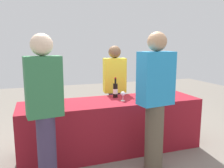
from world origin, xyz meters
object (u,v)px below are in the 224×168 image
Objects in this scene: wine_bottle_3 at (147,89)px; wine_glass_2 at (162,93)px; wine_bottle_0 at (60,94)px; guest_1 at (155,98)px; wine_bottle_2 at (140,90)px; wine_bottle_5 at (165,87)px; server_pouring at (115,88)px; wine_glass_1 at (149,95)px; guest_0 at (45,107)px; wine_bottle_1 at (115,90)px; ice_bucket at (43,97)px; wine_glass_0 at (123,94)px; wine_bottle_4 at (153,89)px.

wine_glass_2 is (0.10, -0.30, -0.01)m from wine_bottle_3.
wine_bottle_0 is 1.38m from guest_1.
wine_bottle_5 is (0.49, 0.05, 0.00)m from wine_bottle_2.
wine_bottle_3 is 0.19× the size of server_pouring.
wine_glass_1 is 0.08× the size of guest_0.
wine_bottle_1 is 0.41m from server_pouring.
guest_0 reaches higher than ice_bucket.
wine_bottle_3 is at bearing -2.34° from wine_bottle_0.
wine_bottle_2 is 1.48m from ice_bucket.
wine_bottle_5 is (0.35, 0.01, 0.00)m from wine_bottle_3.
guest_0 reaches higher than wine_bottle_0.
wine_glass_0 is 1.01× the size of wine_glass_2.
server_pouring reaches higher than wine_glass_0.
guest_1 is (-0.31, -0.83, 0.06)m from wine_bottle_3.
wine_bottle_4 is 0.26m from wine_bottle_5.
wine_glass_0 is (-0.49, -0.20, -0.01)m from wine_bottle_3.
wine_bottle_5 is 1.07m from guest_1.
wine_glass_1 is 0.08× the size of server_pouring.
guest_0 is (-1.63, -0.81, 0.05)m from wine_bottle_3.
wine_bottle_5 is 0.19× the size of guest_0.
ice_bucket is at bearing -179.96° from wine_bottle_3.
wine_bottle_2 reaches higher than wine_glass_0.
guest_1 is at bearing -73.79° from wine_glass_0.
wine_glass_1 is at bearing -145.89° from wine_bottle_5.
guest_1 reaches higher than guest_0.
wine_bottle_3 is (0.53, -0.05, -0.00)m from wine_bottle_1.
guest_0 reaches higher than wine_glass_1.
guest_0 reaches higher than wine_bottle_5.
wine_bottle_4 is at bearing 51.41° from wine_glass_1.
wine_glass_0 is at bearing -82.53° from wine_bottle_1.
wine_bottle_4 is at bearing 91.63° from wine_glass_2.
ice_bucket is at bearing 168.55° from wine_glass_1.
wine_bottle_0 is 1.38m from wine_bottle_3.
wine_glass_0 is 0.09× the size of server_pouring.
wine_bottle_5 is 2.31× the size of wine_glass_0.
wine_bottle_5 is 0.40m from wine_glass_2.
wine_bottle_5 is at bearing 15.03° from guest_0.
ice_bucket is (-1.97, -0.01, -0.01)m from wine_bottle_5.
ice_bucket is 0.14× the size of guest_1.
wine_bottle_0 is at bearing 13.49° from ice_bucket.
wine_bottle_3 is at bearing 0.04° from ice_bucket.
wine_glass_1 is at bearing -178.94° from wine_glass_2.
wine_bottle_1 is at bearing 172.21° from wine_bottle_4.
guest_0 is (-1.73, -0.77, 0.06)m from wine_bottle_4.
wine_glass_0 is 0.39m from wine_glass_1.
server_pouring is at bearing 119.69° from wine_bottle_2.
wine_glass_2 is (0.60, -0.10, -0.00)m from wine_glass_0.
wine_bottle_5 is (0.88, -0.03, 0.00)m from wine_bottle_1.
wine_bottle_4 reaches higher than wine_glass_2.
wine_bottle_5 is at bearing -1.50° from wine_bottle_0.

